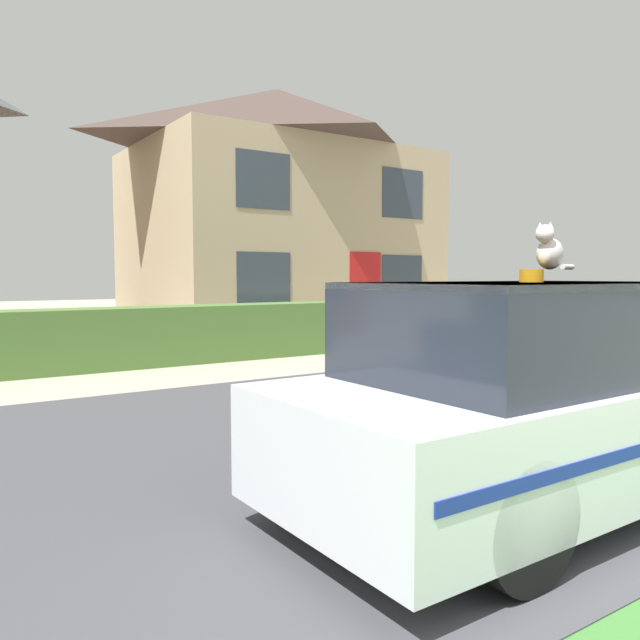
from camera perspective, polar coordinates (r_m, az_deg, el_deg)
The scene contains 5 objects.
road_strip at distance 5.82m, azimuth -0.01°, elevation -10.77°, with size 28.00×6.37×0.01m, color #424247.
garden_hedge at distance 10.85m, azimuth -14.09°, elevation -1.36°, with size 12.53×0.85×0.98m, color #4C7233.
police_car at distance 4.44m, azimuth 20.26°, elevation -6.40°, with size 4.11×1.63×1.53m.
cat at distance 4.33m, azimuth 20.22°, elevation 5.97°, with size 0.36×0.22×0.30m.
house_right at distance 18.22m, azimuth -3.88°, elevation 10.24°, with size 8.04×6.28×6.77m.
Camera 1 is at (-3.13, -0.13, 1.50)m, focal length 35.00 mm.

